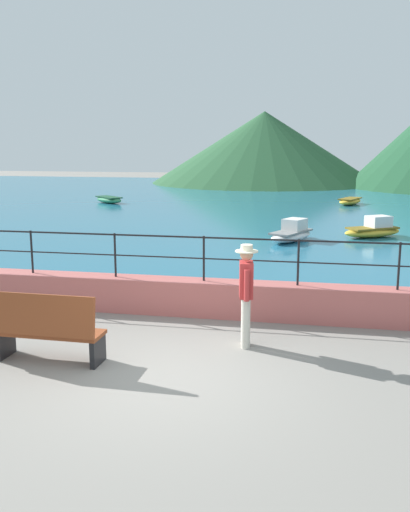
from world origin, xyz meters
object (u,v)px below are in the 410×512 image
bench_main (47,328)px  person_walking (246,290)px  boat_6 (350,201)px  boat_4 (292,233)px  boat_0 (373,230)px  boat_1 (109,199)px

bench_main → person_walking: (2.94, 1.32, 0.42)m
boat_6 → boat_4: bearing=-101.7°
bench_main → boat_0: (6.12, 13.28, -0.23)m
bench_main → person_walking: size_ratio=0.98×
bench_main → boat_6: bench_main is taller
bench_main → boat_1: size_ratio=0.73×
bench_main → boat_6: 25.41m
person_walking → boat_1: size_ratio=0.75×
person_walking → boat_1: 24.12m
boat_0 → boat_6: boat_0 is taller
boat_0 → boat_1: bearing=144.9°
bench_main → boat_4: (3.24, 11.82, -0.23)m
person_walking → boat_6: 23.59m
person_walking → boat_4: 10.53m
boat_0 → boat_6: (-0.20, 11.43, -0.07)m
boat_0 → person_walking: bearing=-104.9°
person_walking → boat_1: person_walking is taller
boat_0 → boat_6: bearing=91.0°
bench_main → boat_1: 24.22m
boat_0 → boat_1: 16.85m
person_walking → boat_0: 12.39m
bench_main → boat_1: (-7.67, 22.97, -0.30)m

